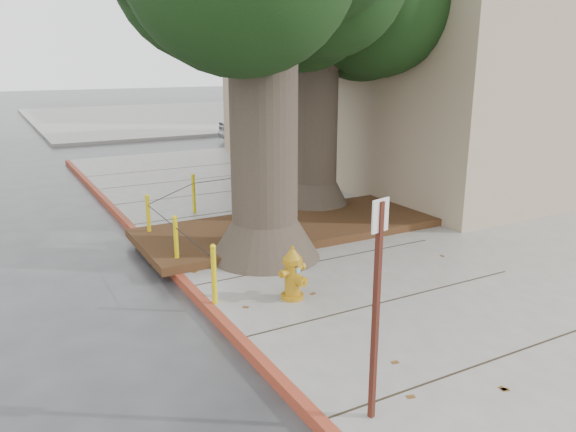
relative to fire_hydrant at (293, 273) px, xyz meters
The scene contains 13 objects.
ground 1.25m from the fire_hydrant, 45.43° to the right, with size 140.00×140.00×0.00m, color #28282B.
sidewalk_main 7.01m from the fire_hydrant, 14.12° to the left, with size 16.00×26.00×0.15m, color slate.
sidewalk_far 29.99m from the fire_hydrant, 76.93° to the left, with size 16.00×20.00×0.15m, color slate.
curb_red 2.15m from the fire_hydrant, 125.52° to the left, with size 0.14×26.00×0.16m, color maroon.
planter_bed 3.55m from the fire_hydrant, 61.56° to the left, with size 6.40×2.60×0.16m, color black.
building_corner 13.98m from the fire_hydrant, 35.55° to the left, with size 12.00×13.00×10.00m, color gray.
building_side_white 30.54m from the fire_hydrant, 56.34° to the left, with size 10.00×10.00×9.00m, color silver.
building_side_grey 39.02m from the fire_hydrant, 53.87° to the left, with size 12.00×14.00×12.00m, color slate.
bollard_ring 3.58m from the fire_hydrant, 91.35° to the left, with size 3.79×5.39×0.95m.
fire_hydrant is the anchor object (origin of this frame).
signpost 3.20m from the fire_hydrant, 103.96° to the right, with size 0.23×0.07×2.32m.
car_silver 18.42m from the fire_hydrant, 65.50° to the left, with size 1.54×3.83×1.31m, color #B3B4B9.
car_red 19.69m from the fire_hydrant, 59.28° to the left, with size 1.44×4.13×1.36m, color maroon.
Camera 1 is at (-4.69, -6.17, 3.71)m, focal length 35.00 mm.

